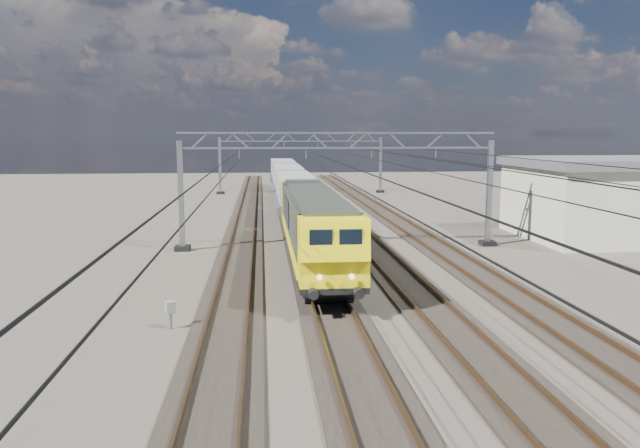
{
  "coord_description": "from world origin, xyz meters",
  "views": [
    {
      "loc": [
        -4.69,
        -33.68,
        6.99
      ],
      "look_at": [
        -1.72,
        -2.12,
        2.4
      ],
      "focal_mm": 35.0,
      "sensor_mm": 36.0,
      "label": 1
    }
  ],
  "objects": [
    {
      "name": "catenary_gantry_mid",
      "position": [
        0.0,
        4.0,
        3.91
      ],
      "size": [
        19.9,
        0.9,
        7.11
      ],
      "color": "gray",
      "rests_on": "ground"
    },
    {
      "name": "track_outer_east",
      "position": [
        6.0,
        0.0,
        0.07
      ],
      "size": [
        2.6,
        140.0,
        0.3
      ],
      "color": "black",
      "rests_on": "ground"
    },
    {
      "name": "hopper_wagon_lead",
      "position": [
        -2.0,
        16.58,
        2.23
      ],
      "size": [
        3.38,
        13.0,
        3.25
      ],
      "color": "black",
      "rests_on": "ground"
    },
    {
      "name": "hopper_wagon_third",
      "position": [
        -2.0,
        44.98,
        2.23
      ],
      "size": [
        3.38,
        13.0,
        3.25
      ],
      "color": "black",
      "rests_on": "ground"
    },
    {
      "name": "trackside_cabinet",
      "position": [
        -8.02,
        -11.54,
        0.77
      ],
      "size": [
        0.42,
        0.37,
        1.03
      ],
      "rotation": [
        0.0,
        0.0,
        0.42
      ],
      "color": "gray",
      "rests_on": "ground"
    },
    {
      "name": "ground",
      "position": [
        0.0,
        0.0,
        0.0
      ],
      "size": [
        160.0,
        160.0,
        0.0
      ],
      "primitive_type": "plane",
      "color": "#29231F",
      "rests_on": "ground"
    },
    {
      "name": "track_outer_west",
      "position": [
        -6.0,
        0.0,
        0.07
      ],
      "size": [
        2.6,
        140.0,
        0.3
      ],
      "color": "black",
      "rests_on": "ground"
    },
    {
      "name": "track_inner_east",
      "position": [
        2.0,
        0.0,
        0.07
      ],
      "size": [
        2.6,
        140.0,
        0.3
      ],
      "color": "black",
      "rests_on": "ground"
    },
    {
      "name": "hopper_wagon_mid",
      "position": [
        -2.0,
        30.78,
        2.23
      ],
      "size": [
        3.38,
        13.0,
        3.25
      ],
      "color": "black",
      "rests_on": "ground"
    },
    {
      "name": "catenary_gantry_far",
      "position": [
        0.0,
        40.0,
        3.91
      ],
      "size": [
        19.9,
        0.9,
        7.11
      ],
      "color": "gray",
      "rests_on": "ground"
    },
    {
      "name": "locomotive",
      "position": [
        -2.0,
        -1.12,
        2.33
      ],
      "size": [
        2.76,
        21.1,
        3.62
      ],
      "color": "black",
      "rests_on": "ground"
    },
    {
      "name": "overhead_wires",
      "position": [
        0.0,
        8.0,
        5.75
      ],
      "size": [
        12.03,
        140.0,
        0.53
      ],
      "color": "black",
      "rests_on": "ground"
    },
    {
      "name": "track_loco",
      "position": [
        -2.0,
        0.0,
        0.07
      ],
      "size": [
        2.6,
        140.0,
        0.3
      ],
      "color": "black",
      "rests_on": "ground"
    }
  ]
}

